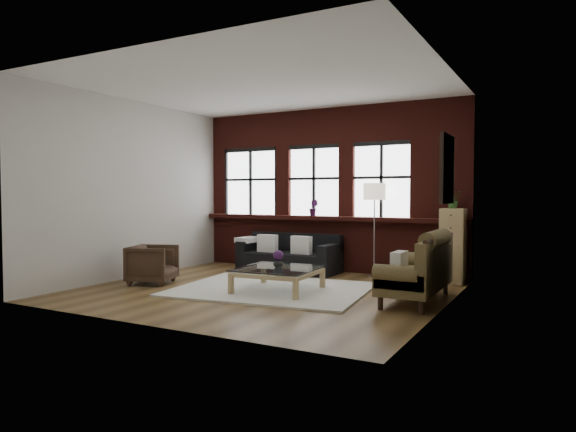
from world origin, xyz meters
The scene contains 26 objects.
floor centered at (0.00, 0.00, 0.00)m, with size 5.50×5.50×0.00m, color brown.
ceiling centered at (0.00, 0.00, 3.20)m, with size 5.50×5.50×0.00m, color white.
wall_back centered at (0.00, 2.50, 1.60)m, with size 5.50×5.50×0.00m, color beige.
wall_front centered at (0.00, -2.50, 1.60)m, with size 5.50×5.50×0.00m, color beige.
wall_left centered at (-2.75, 0.00, 1.60)m, with size 5.00×5.00×0.00m, color beige.
wall_right centered at (2.75, 0.00, 1.60)m, with size 5.00×5.00×0.00m, color beige.
brick_backwall centered at (0.00, 2.44, 1.60)m, with size 5.50×0.12×3.20m, color #4A1711, non-canonical shape.
sill_ledge centered at (0.00, 2.35, 1.04)m, with size 5.50×0.30×0.08m, color #4A1711.
window_left centered at (-1.80, 2.45, 1.75)m, with size 1.38×0.10×1.50m, color black, non-canonical shape.
window_mid centered at (-0.30, 2.45, 1.75)m, with size 1.38×0.10×1.50m, color black, non-canonical shape.
window_right centered at (1.10, 2.45, 1.75)m, with size 1.38×0.10×1.50m, color black, non-canonical shape.
wall_poster centered at (2.72, 0.30, 1.85)m, with size 0.05×0.74×0.94m, color black, non-canonical shape.
shag_rug centered at (0.10, 0.07, 0.02)m, with size 2.93×2.30×0.03m, color beige.
dark_sofa centered at (-0.59, 1.90, 0.36)m, with size 1.97×0.80×0.71m, color black, non-canonical shape.
pillow_a centered at (-1.01, 1.80, 0.54)m, with size 0.40×0.14×0.34m, color silver.
pillow_b centered at (-0.26, 1.80, 0.54)m, with size 0.40×0.14×0.34m, color silver.
vintage_settee centered at (2.30, 0.32, 0.47)m, with size 0.78×1.76×0.94m, color brown, non-canonical shape.
pillow_settee centered at (2.22, -0.21, 0.58)m, with size 0.14×0.38×0.34m, color silver.
armchair centered at (-1.98, -0.37, 0.33)m, with size 0.70×0.72×0.66m, color #312318.
coffee_table centered at (0.28, -0.05, 0.19)m, with size 1.17×1.17×0.39m, color tan, non-canonical shape.
vase centered at (0.28, -0.05, 0.46)m, with size 0.16×0.16×0.16m, color #B2B2B2.
flowers centered at (0.28, -0.05, 0.57)m, with size 0.16×0.16×0.16m, color #451C52.
drawer_chest centered at (2.48, 2.06, 0.64)m, with size 0.39×0.39×1.27m, color tan.
potted_plant_top centered at (2.48, 2.06, 1.42)m, with size 0.27×0.23×0.30m, color #2D5923.
floor_lamp centered at (1.09, 2.07, 0.93)m, with size 0.40×0.40×1.86m, color #A5A5A8, non-canonical shape.
sill_plant centered at (-0.26, 2.32, 1.24)m, with size 0.18×0.14×0.33m, color #451C52.
Camera 1 is at (4.15, -6.85, 1.51)m, focal length 32.00 mm.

